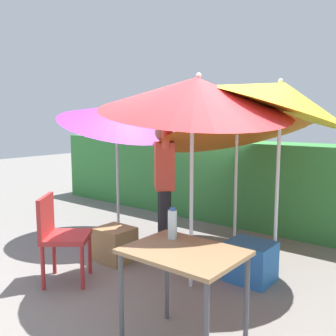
{
  "coord_description": "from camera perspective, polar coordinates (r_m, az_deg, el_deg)",
  "views": [
    {
      "loc": [
        2.6,
        -2.95,
        1.66
      ],
      "look_at": [
        0.0,
        0.3,
        1.1
      ],
      "focal_mm": 40.04,
      "sensor_mm": 36.0,
      "label": 1
    }
  ],
  "objects": [
    {
      "name": "umbrella_yellow",
      "position": [
        3.55,
        4.19,
        11.03
      ],
      "size": [
        1.87,
        1.84,
        2.27
      ],
      "color": "silver",
      "rests_on": "ground_plane"
    },
    {
      "name": "umbrella_orange",
      "position": [
        4.56,
        10.02,
        7.17
      ],
      "size": [
        2.01,
        1.96,
        2.17
      ],
      "color": "silver",
      "rests_on": "ground_plane"
    },
    {
      "name": "crate_cardboard",
      "position": [
        4.5,
        -8.06,
        -11.4
      ],
      "size": [
        0.41,
        0.37,
        0.39
      ],
      "primitive_type": "cube",
      "color": "#9E7A4C",
      "rests_on": "ground_plane"
    },
    {
      "name": "ground_plane",
      "position": [
        4.27,
        -2.61,
        -15.23
      ],
      "size": [
        24.0,
        24.0,
        0.0
      ],
      "primitive_type": "plane",
      "color": "gray"
    },
    {
      "name": "person_vendor",
      "position": [
        4.45,
        -0.59,
        -1.71
      ],
      "size": [
        0.45,
        0.46,
        1.88
      ],
      "color": "black",
      "rests_on": "ground_plane"
    },
    {
      "name": "umbrella_navy",
      "position": [
        3.93,
        16.74,
        10.43
      ],
      "size": [
        1.6,
        1.55,
        2.31
      ],
      "color": "silver",
      "rests_on": "ground_plane"
    },
    {
      "name": "folding_table",
      "position": [
        2.7,
        2.39,
        -14.19
      ],
      "size": [
        0.8,
        0.6,
        0.75
      ],
      "color": "#4C4C51",
      "rests_on": "ground_plane"
    },
    {
      "name": "umbrella_rainbow",
      "position": [
        5.12,
        -7.47,
        7.91
      ],
      "size": [
        1.66,
        1.63,
        2.09
      ],
      "color": "silver",
      "rests_on": "ground_plane"
    },
    {
      "name": "chair_plastic",
      "position": [
        3.98,
        -16.22,
        -9.44
      ],
      "size": [
        0.62,
        0.62,
        0.89
      ],
      "color": "#B72D2D",
      "rests_on": "ground_plane"
    },
    {
      "name": "bottle_water",
      "position": [
        2.87,
        0.67,
        -8.5
      ],
      "size": [
        0.07,
        0.07,
        0.24
      ],
      "color": "silver",
      "rests_on": "folding_table"
    },
    {
      "name": "cooler_box",
      "position": [
        4.03,
        12.41,
        -13.7
      ],
      "size": [
        0.45,
        0.4,
        0.4
      ],
      "primitive_type": "cube",
      "color": "#2D6BB7",
      "rests_on": "ground_plane"
    },
    {
      "name": "hedge_row",
      "position": [
        5.96,
        12.26,
        -2.3
      ],
      "size": [
        8.0,
        0.7,
        1.29
      ],
      "primitive_type": "cube",
      "color": "#38843D",
      "rests_on": "ground_plane"
    }
  ]
}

